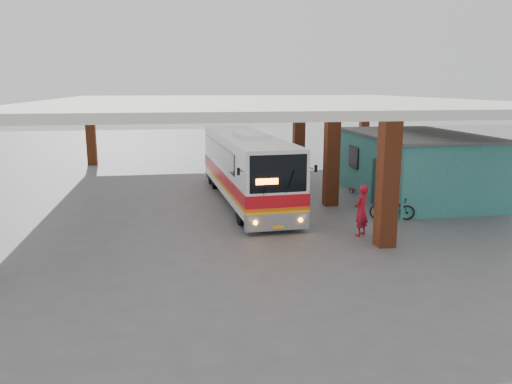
{
  "coord_description": "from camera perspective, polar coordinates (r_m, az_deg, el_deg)",
  "views": [
    {
      "loc": [
        -3.94,
        -18.28,
        5.33
      ],
      "look_at": [
        -0.93,
        0.0,
        1.37
      ],
      "focal_mm": 35.0,
      "sensor_mm": 36.0,
      "label": 1
    }
  ],
  "objects": [
    {
      "name": "ground",
      "position": [
        19.44,
        2.7,
        -3.86
      ],
      "size": [
        90.0,
        90.0,
        0.0
      ],
      "primitive_type": "plane",
      "color": "#515154",
      "rests_on": "ground"
    },
    {
      "name": "brick_columns",
      "position": [
        24.1,
        3.6,
        4.51
      ],
      "size": [
        20.1,
        21.6,
        4.35
      ],
      "color": "brown",
      "rests_on": "ground"
    },
    {
      "name": "motorcycle",
      "position": [
        20.94,
        15.3,
        -1.78
      ],
      "size": [
        1.91,
        1.12,
        0.95
      ],
      "primitive_type": "imported",
      "rotation": [
        0.0,
        0.0,
        1.28
      ],
      "color": "black",
      "rests_on": "ground"
    },
    {
      "name": "coach_bus",
      "position": [
        23.14,
        -1.13,
        2.9
      ],
      "size": [
        3.08,
        11.51,
        3.32
      ],
      "rotation": [
        0.0,
        0.0,
        0.06
      ],
      "color": "white",
      "rests_on": "ground"
    },
    {
      "name": "red_chair",
      "position": [
        25.82,
        11.28,
        0.66
      ],
      "size": [
        0.43,
        0.43,
        0.71
      ],
      "rotation": [
        0.0,
        0.0,
        0.17
      ],
      "color": "#AE1215",
      "rests_on": "ground"
    },
    {
      "name": "canopy_roof",
      "position": [
        25.19,
        0.81,
        10.17
      ],
      "size": [
        21.0,
        23.0,
        0.3
      ],
      "primitive_type": "cube",
      "color": "silver",
      "rests_on": "brick_columns"
    },
    {
      "name": "shop_building",
      "position": [
        25.32,
        17.62,
        2.94
      ],
      "size": [
        5.2,
        8.2,
        3.11
      ],
      "color": "#2D706B",
      "rests_on": "ground"
    },
    {
      "name": "pedestrian",
      "position": [
        18.34,
        11.94,
        -2.07
      ],
      "size": [
        0.81,
        0.78,
        1.87
      ],
      "primitive_type": "imported",
      "rotation": [
        0.0,
        0.0,
        3.85
      ],
      "color": "#B61629",
      "rests_on": "ground"
    }
  ]
}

